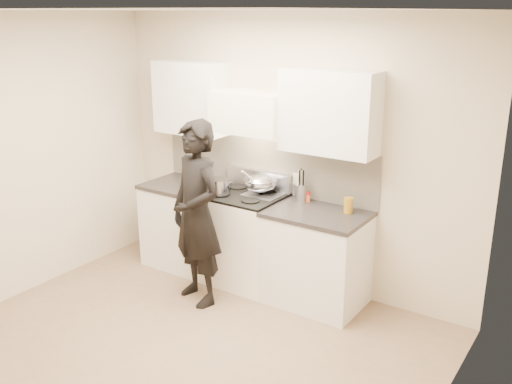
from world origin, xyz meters
TOP-DOWN VIEW (x-y plane):
  - ground_plane at (0.00, 0.00)m, footprint 4.00×4.00m
  - room_shell at (-0.06, 0.37)m, footprint 4.04×3.54m
  - stove at (-0.30, 1.42)m, footprint 0.76×0.65m
  - counter_right at (0.53, 1.43)m, footprint 0.92×0.67m
  - counter_left at (-1.08, 1.43)m, footprint 0.82×0.67m
  - wok at (-0.18, 1.54)m, footprint 0.33×0.41m
  - stock_pot at (-0.50, 1.28)m, footprint 0.32×0.24m
  - utensil_crock at (0.25, 1.61)m, footprint 0.12×0.12m
  - spice_jar at (0.31, 1.64)m, footprint 0.04×0.04m
  - oil_glass at (0.77, 1.56)m, footprint 0.08×0.08m
  - person at (-0.43, 0.84)m, footprint 0.75×0.61m

SIDE VIEW (x-z plane):
  - ground_plane at x=0.00m, z-range 0.00..0.00m
  - counter_right at x=0.53m, z-range 0.00..0.92m
  - counter_left at x=-1.08m, z-range 0.00..0.92m
  - stove at x=-0.30m, z-range 0.00..0.95m
  - person at x=-0.43m, z-range 0.00..1.77m
  - spice_jar at x=0.31m, z-range 0.92..1.02m
  - oil_glass at x=0.77m, z-range 0.92..1.07m
  - utensil_crock at x=0.25m, z-range 0.86..1.18m
  - stock_pot at x=-0.50m, z-range 0.96..1.11m
  - wok at x=-0.18m, z-range 0.91..1.18m
  - room_shell at x=-0.06m, z-range 0.25..2.95m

